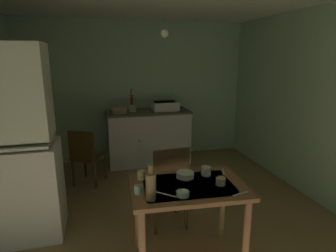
{
  "coord_description": "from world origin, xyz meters",
  "views": [
    {
      "loc": [
        -0.7,
        -2.77,
        1.82
      ],
      "look_at": [
        0.03,
        0.09,
        1.09
      ],
      "focal_mm": 29.82,
      "sensor_mm": 36.0,
      "label": 1
    }
  ],
  "objects_px": {
    "hutch_cabinet": "(13,152)",
    "serving_bowl_wide": "(183,194)",
    "chair_by_counter": "(86,155)",
    "sink_basin": "(165,106)",
    "mixing_bowl_counter": "(119,111)",
    "hand_pump": "(132,101)",
    "glass_bottle": "(151,186)",
    "dining_table": "(188,197)",
    "teacup_cream": "(141,175)",
    "chair_far_side": "(168,186)"
  },
  "relations": [
    {
      "from": "hand_pump",
      "to": "glass_bottle",
      "type": "bearing_deg",
      "value": -94.42
    },
    {
      "from": "sink_basin",
      "to": "chair_far_side",
      "type": "relative_size",
      "value": 0.47
    },
    {
      "from": "mixing_bowl_counter",
      "to": "dining_table",
      "type": "xyz_separation_m",
      "value": [
        0.38,
        -2.51,
        -0.32
      ]
    },
    {
      "from": "sink_basin",
      "to": "chair_by_counter",
      "type": "height_order",
      "value": "sink_basin"
    },
    {
      "from": "dining_table",
      "to": "chair_far_side",
      "type": "distance_m",
      "value": 0.58
    },
    {
      "from": "hand_pump",
      "to": "chair_far_side",
      "type": "relative_size",
      "value": 0.42
    },
    {
      "from": "mixing_bowl_counter",
      "to": "serving_bowl_wide",
      "type": "bearing_deg",
      "value": -84.27
    },
    {
      "from": "chair_by_counter",
      "to": "teacup_cream",
      "type": "xyz_separation_m",
      "value": [
        0.54,
        -1.66,
        0.35
      ]
    },
    {
      "from": "teacup_cream",
      "to": "dining_table",
      "type": "bearing_deg",
      "value": -29.49
    },
    {
      "from": "hutch_cabinet",
      "to": "chair_far_side",
      "type": "height_order",
      "value": "hutch_cabinet"
    },
    {
      "from": "dining_table",
      "to": "chair_by_counter",
      "type": "relative_size",
      "value": 1.23
    },
    {
      "from": "hutch_cabinet",
      "to": "chair_by_counter",
      "type": "bearing_deg",
      "value": 59.49
    },
    {
      "from": "dining_table",
      "to": "serving_bowl_wide",
      "type": "height_order",
      "value": "serving_bowl_wide"
    },
    {
      "from": "hand_pump",
      "to": "mixing_bowl_counter",
      "type": "height_order",
      "value": "hand_pump"
    },
    {
      "from": "glass_bottle",
      "to": "mixing_bowl_counter",
      "type": "bearing_deg",
      "value": 90.37
    },
    {
      "from": "dining_table",
      "to": "chair_far_side",
      "type": "relative_size",
      "value": 1.1
    },
    {
      "from": "teacup_cream",
      "to": "glass_bottle",
      "type": "relative_size",
      "value": 0.28
    },
    {
      "from": "chair_by_counter",
      "to": "teacup_cream",
      "type": "relative_size",
      "value": 10.46
    },
    {
      "from": "sink_basin",
      "to": "chair_by_counter",
      "type": "distance_m",
      "value": 1.6
    },
    {
      "from": "dining_table",
      "to": "teacup_cream",
      "type": "xyz_separation_m",
      "value": [
        -0.38,
        0.21,
        0.16
      ]
    },
    {
      "from": "hand_pump",
      "to": "teacup_cream",
      "type": "bearing_deg",
      "value": -95.52
    },
    {
      "from": "sink_basin",
      "to": "mixing_bowl_counter",
      "type": "xyz_separation_m",
      "value": [
        -0.8,
        -0.05,
        -0.04
      ]
    },
    {
      "from": "hutch_cabinet",
      "to": "serving_bowl_wide",
      "type": "relative_size",
      "value": 18.86
    },
    {
      "from": "sink_basin",
      "to": "teacup_cream",
      "type": "relative_size",
      "value": 5.52
    },
    {
      "from": "hand_pump",
      "to": "sink_basin",
      "type": "bearing_deg",
      "value": -4.54
    },
    {
      "from": "dining_table",
      "to": "serving_bowl_wide",
      "type": "bearing_deg",
      "value": -120.89
    },
    {
      "from": "chair_far_side",
      "to": "chair_by_counter",
      "type": "distance_m",
      "value": 1.58
    },
    {
      "from": "hand_pump",
      "to": "glass_bottle",
      "type": "relative_size",
      "value": 1.39
    },
    {
      "from": "serving_bowl_wide",
      "to": "hand_pump",
      "type": "bearing_deg",
      "value": 90.78
    },
    {
      "from": "sink_basin",
      "to": "hand_pump",
      "type": "xyz_separation_m",
      "value": [
        -0.57,
        0.05,
        0.09
      ]
    },
    {
      "from": "glass_bottle",
      "to": "serving_bowl_wide",
      "type": "bearing_deg",
      "value": -2.34
    },
    {
      "from": "hand_pump",
      "to": "chair_far_side",
      "type": "bearing_deg",
      "value": -86.9
    },
    {
      "from": "chair_far_side",
      "to": "teacup_cream",
      "type": "xyz_separation_m",
      "value": [
        -0.34,
        -0.35,
        0.31
      ]
    },
    {
      "from": "hand_pump",
      "to": "chair_by_counter",
      "type": "relative_size",
      "value": 0.47
    },
    {
      "from": "glass_bottle",
      "to": "chair_by_counter",
      "type": "bearing_deg",
      "value": 105.12
    },
    {
      "from": "hand_pump",
      "to": "chair_by_counter",
      "type": "distance_m",
      "value": 1.24
    },
    {
      "from": "teacup_cream",
      "to": "chair_far_side",
      "type": "bearing_deg",
      "value": 45.47
    },
    {
      "from": "mixing_bowl_counter",
      "to": "chair_far_side",
      "type": "xyz_separation_m",
      "value": [
        0.34,
        -1.95,
        -0.47
      ]
    },
    {
      "from": "hutch_cabinet",
      "to": "serving_bowl_wide",
      "type": "height_order",
      "value": "hutch_cabinet"
    },
    {
      "from": "mixing_bowl_counter",
      "to": "dining_table",
      "type": "relative_size",
      "value": 0.27
    },
    {
      "from": "chair_by_counter",
      "to": "glass_bottle",
      "type": "xyz_separation_m",
      "value": [
        0.55,
        -2.05,
        0.42
      ]
    },
    {
      "from": "dining_table",
      "to": "teacup_cream",
      "type": "relative_size",
      "value": 12.89
    },
    {
      "from": "hutch_cabinet",
      "to": "sink_basin",
      "type": "relative_size",
      "value": 4.44
    },
    {
      "from": "serving_bowl_wide",
      "to": "glass_bottle",
      "type": "relative_size",
      "value": 0.37
    },
    {
      "from": "sink_basin",
      "to": "serving_bowl_wide",
      "type": "distance_m",
      "value": 2.8
    },
    {
      "from": "sink_basin",
      "to": "dining_table",
      "type": "relative_size",
      "value": 0.43
    },
    {
      "from": "chair_by_counter",
      "to": "hand_pump",
      "type": "bearing_deg",
      "value": 43.42
    },
    {
      "from": "teacup_cream",
      "to": "hand_pump",
      "type": "bearing_deg",
      "value": 84.48
    },
    {
      "from": "dining_table",
      "to": "teacup_cream",
      "type": "height_order",
      "value": "teacup_cream"
    },
    {
      "from": "hand_pump",
      "to": "teacup_cream",
      "type": "relative_size",
      "value": 4.89
    }
  ]
}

